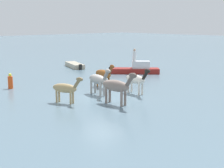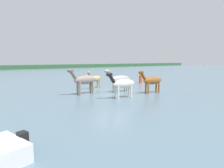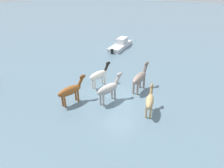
% 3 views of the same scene
% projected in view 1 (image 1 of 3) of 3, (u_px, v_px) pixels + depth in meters
% --- Properties ---
extents(ground_plane, '(196.26, 196.26, 0.00)m').
position_uv_depth(ground_plane, '(102.00, 98.00, 21.96)').
color(ground_plane, slate).
extents(horse_lead, '(2.48, 0.82, 1.91)m').
position_uv_depth(horse_lead, '(98.00, 80.00, 22.55)').
color(horse_lead, '#9E9993').
rests_on(horse_lead, ground_plane).
extents(horse_rear_stallion, '(2.63, 0.78, 2.04)m').
position_uv_depth(horse_rear_stallion, '(117.00, 86.00, 19.90)').
color(horse_rear_stallion, gray).
rests_on(horse_rear_stallion, ground_plane).
extents(horse_dun_straggler, '(2.40, 0.80, 1.85)m').
position_uv_depth(horse_dun_straggler, '(104.00, 74.00, 25.12)').
color(horse_dun_straggler, brown).
rests_on(horse_dun_straggler, ground_plane).
extents(horse_dark_mare, '(2.11, 1.11, 1.67)m').
position_uv_depth(horse_dark_mare, '(66.00, 88.00, 20.26)').
color(horse_dark_mare, tan).
rests_on(horse_dark_mare, ground_plane).
extents(horse_pinto_flank, '(2.38, 0.72, 1.84)m').
position_uv_depth(horse_pinto_flank, '(136.00, 79.00, 22.88)').
color(horse_pinto_flank, silver).
rests_on(horse_pinto_flank, ground_plane).
extents(boat_tender_starboard, '(4.13, 4.18, 1.34)m').
position_uv_depth(boat_tender_starboard, '(136.00, 70.00, 32.26)').
color(boat_tender_starboard, maroon).
rests_on(boat_tender_starboard, ground_plane).
extents(boat_launch_far, '(4.10, 2.32, 0.72)m').
position_uv_depth(boat_launch_far, '(75.00, 66.00, 36.49)').
color(boat_launch_far, '#B7AD93').
rests_on(boat_launch_far, ground_plane).
extents(person_watcher_seated, '(0.32, 0.32, 1.19)m').
position_uv_depth(person_watcher_seated, '(134.00, 55.00, 31.87)').
color(person_watcher_seated, silver).
rests_on(person_watcher_seated, boat_tender_starboard).
extents(buoy_channel_marker, '(0.36, 0.36, 1.14)m').
position_uv_depth(buoy_channel_marker, '(10.00, 82.00, 24.82)').
color(buoy_channel_marker, '#E54C19').
rests_on(buoy_channel_marker, ground_plane).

